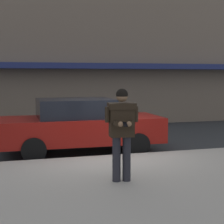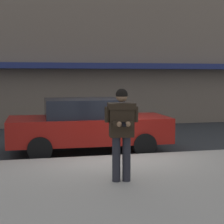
# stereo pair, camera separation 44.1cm
# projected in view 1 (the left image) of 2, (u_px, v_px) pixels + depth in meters

# --- Properties ---
(ground_plane) EXTENTS (80.00, 80.00, 0.00)m
(ground_plane) POSITION_uv_depth(u_px,v_px,m) (104.00, 159.00, 9.89)
(ground_plane) COLOR #2B2D30
(sidewalk) EXTENTS (32.00, 5.30, 0.14)m
(sidewalk) POSITION_uv_depth(u_px,v_px,m) (190.00, 182.00, 7.44)
(sidewalk) COLOR #A8A399
(sidewalk) RESTS_ON ground
(curb_paint_line) EXTENTS (28.00, 0.12, 0.01)m
(curb_paint_line) POSITION_uv_depth(u_px,v_px,m) (139.00, 156.00, 10.21)
(curb_paint_line) COLOR silver
(curb_paint_line) RESTS_ON ground
(storefront_facade) EXTENTS (28.00, 4.70, 11.48)m
(storefront_facade) POSITION_uv_depth(u_px,v_px,m) (77.00, 1.00, 17.72)
(storefront_facade) COLOR #756656
(storefront_facade) RESTS_ON ground
(parked_sedan_mid) EXTENTS (4.53, 2.00, 1.54)m
(parked_sedan_mid) POSITION_uv_depth(u_px,v_px,m) (80.00, 125.00, 10.58)
(parked_sedan_mid) COLOR maroon
(parked_sedan_mid) RESTS_ON ground
(man_texting_on_phone) EXTENTS (0.65, 0.61, 1.81)m
(man_texting_on_phone) POSITION_uv_depth(u_px,v_px,m) (122.00, 125.00, 7.18)
(man_texting_on_phone) COLOR #23232B
(man_texting_on_phone) RESTS_ON sidewalk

